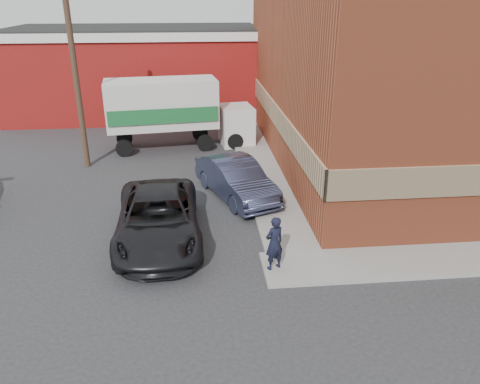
{
  "coord_description": "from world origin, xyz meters",
  "views": [
    {
      "loc": [
        -2.34,
        -12.57,
        7.57
      ],
      "look_at": [
        -0.9,
        2.08,
        1.31
      ],
      "focal_mm": 35.0,
      "sensor_mm": 36.0,
      "label": 1
    }
  ],
  "objects_px": {
    "utility_pole": "(74,64)",
    "box_truck": "(176,109)",
    "suv_a": "(158,218)",
    "brick_building": "(425,61)",
    "warehouse": "(138,70)",
    "man": "(274,243)",
    "sedan": "(236,179)"
  },
  "relations": [
    {
      "from": "warehouse",
      "to": "suv_a",
      "type": "xyz_separation_m",
      "value": [
        2.34,
        -18.64,
        -2.01
      ]
    },
    {
      "from": "brick_building",
      "to": "suv_a",
      "type": "relative_size",
      "value": 3.15
    },
    {
      "from": "utility_pole",
      "to": "man",
      "type": "distance_m",
      "value": 12.89
    },
    {
      "from": "brick_building",
      "to": "utility_pole",
      "type": "distance_m",
      "value": 16.0
    },
    {
      "from": "man",
      "to": "sedan",
      "type": "bearing_deg",
      "value": -109.13
    },
    {
      "from": "utility_pole",
      "to": "man",
      "type": "bearing_deg",
      "value": -53.67
    },
    {
      "from": "brick_building",
      "to": "box_truck",
      "type": "xyz_separation_m",
      "value": [
        -11.8,
        2.59,
        -2.61
      ]
    },
    {
      "from": "utility_pole",
      "to": "box_truck",
      "type": "bearing_deg",
      "value": 31.61
    },
    {
      "from": "warehouse",
      "to": "box_truck",
      "type": "distance_m",
      "value": 8.87
    },
    {
      "from": "warehouse",
      "to": "utility_pole",
      "type": "bearing_deg",
      "value": -97.77
    },
    {
      "from": "utility_pole",
      "to": "man",
      "type": "xyz_separation_m",
      "value": [
        7.3,
        -9.93,
        -3.8
      ]
    },
    {
      "from": "box_truck",
      "to": "suv_a",
      "type": "bearing_deg",
      "value": -98.96
    },
    {
      "from": "warehouse",
      "to": "suv_a",
      "type": "distance_m",
      "value": 18.9
    },
    {
      "from": "man",
      "to": "sedan",
      "type": "relative_size",
      "value": 0.35
    },
    {
      "from": "sedan",
      "to": "box_truck",
      "type": "height_order",
      "value": "box_truck"
    },
    {
      "from": "man",
      "to": "box_truck",
      "type": "bearing_deg",
      "value": -101.34
    },
    {
      "from": "utility_pole",
      "to": "sedan",
      "type": "relative_size",
      "value": 1.9
    },
    {
      "from": "suv_a",
      "to": "warehouse",
      "type": "bearing_deg",
      "value": 94.47
    },
    {
      "from": "suv_a",
      "to": "box_truck",
      "type": "relative_size",
      "value": 0.77
    },
    {
      "from": "utility_pole",
      "to": "box_truck",
      "type": "distance_m",
      "value": 5.61
    },
    {
      "from": "brick_building",
      "to": "suv_a",
      "type": "distance_m",
      "value": 14.87
    },
    {
      "from": "utility_pole",
      "to": "man",
      "type": "relative_size",
      "value": 5.42
    },
    {
      "from": "warehouse",
      "to": "utility_pole",
      "type": "height_order",
      "value": "utility_pole"
    },
    {
      "from": "warehouse",
      "to": "utility_pole",
      "type": "distance_m",
      "value": 11.27
    },
    {
      "from": "suv_a",
      "to": "box_truck",
      "type": "height_order",
      "value": "box_truck"
    },
    {
      "from": "utility_pole",
      "to": "suv_a",
      "type": "distance_m",
      "value": 9.42
    },
    {
      "from": "sedan",
      "to": "box_truck",
      "type": "bearing_deg",
      "value": 88.71
    },
    {
      "from": "utility_pole",
      "to": "man",
      "type": "height_order",
      "value": "utility_pole"
    },
    {
      "from": "warehouse",
      "to": "box_truck",
      "type": "height_order",
      "value": "warehouse"
    },
    {
      "from": "utility_pole",
      "to": "suv_a",
      "type": "relative_size",
      "value": 1.55
    },
    {
      "from": "brick_building",
      "to": "sedan",
      "type": "height_order",
      "value": "brick_building"
    },
    {
      "from": "man",
      "to": "box_truck",
      "type": "height_order",
      "value": "box_truck"
    }
  ]
}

